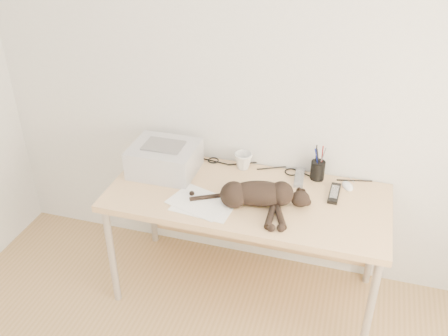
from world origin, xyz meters
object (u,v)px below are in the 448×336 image
(printer, at_px, (165,159))
(mug, at_px, (243,161))
(cat, at_px, (256,195))
(pen_cup, at_px, (318,170))
(mouse, at_px, (348,184))
(desk, at_px, (250,206))

(printer, xyz_separation_m, mug, (0.45, 0.17, -0.04))
(printer, relative_size, cat, 0.58)
(printer, bearing_deg, pen_cup, 11.16)
(pen_cup, bearing_deg, cat, -127.95)
(mouse, bearing_deg, desk, 172.81)
(mouse, bearing_deg, cat, -168.89)
(pen_cup, height_order, mouse, pen_cup)
(desk, relative_size, mouse, 15.58)
(printer, distance_m, mouse, 1.10)
(mug, bearing_deg, desk, -63.58)
(desk, height_order, printer, printer)
(printer, relative_size, mouse, 3.80)
(cat, distance_m, pen_cup, 0.47)
(mouse, bearing_deg, printer, 163.37)
(cat, xyz_separation_m, mug, (-0.16, 0.36, -0.01))
(printer, xyz_separation_m, pen_cup, (0.91, 0.18, -0.03))
(mouse, bearing_deg, mug, 153.43)
(desk, xyz_separation_m, pen_cup, (0.36, 0.20, 0.19))
(mug, xyz_separation_m, pen_cup, (0.45, 0.01, 0.01))
(printer, relative_size, pen_cup, 1.81)
(mug, distance_m, mouse, 0.64)
(desk, xyz_separation_m, printer, (-0.55, 0.03, 0.22))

